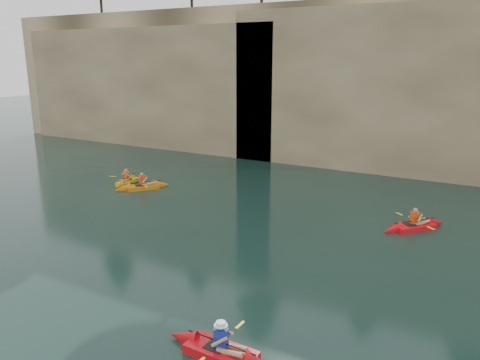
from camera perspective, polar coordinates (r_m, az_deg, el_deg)
The scene contains 10 objects.
ground at distance 14.84m, azimuth -8.54°, elevation -16.69°, with size 160.00×160.00×0.00m, color black.
cliff at distance 40.68m, azimuth 18.52°, elevation 11.60°, with size 70.00×16.00×12.00m, color tan.
cliff_slab_west at distance 42.92m, azimuth -11.50°, elevation 11.21°, with size 26.00×2.40×10.56m, color tan.
cliff_slab_center at distance 33.06m, azimuth 19.32°, elevation 10.46°, with size 24.00×2.40×11.40m, color tan.
sea_cave_west at distance 41.47m, azimuth -9.75°, elevation 6.62°, with size 4.50×1.00×4.00m, color black.
sea_cave_center at distance 34.53m, azimuth 8.71°, elevation 4.39°, with size 3.50×1.00×3.20m, color black.
main_kayaker at distance 13.16m, azimuth -2.32°, elevation -20.14°, with size 3.48×2.35×1.29m.
kayaker_orange at distance 28.77m, azimuth -11.80°, elevation -0.79°, with size 2.61×3.09×1.26m.
kayaker_red_far at distance 23.10m, azimuth 20.43°, elevation -5.29°, with size 2.79×3.17×1.28m.
kayaker_yellow at distance 30.24m, azimuth -13.63°, elevation -0.15°, with size 2.28×2.98×1.19m.
Camera 1 is at (7.99, -9.85, 7.69)m, focal length 35.00 mm.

